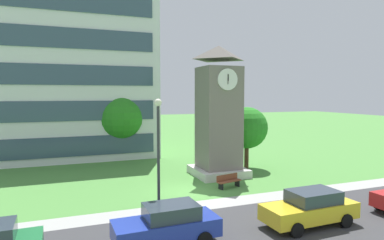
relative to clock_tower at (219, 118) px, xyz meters
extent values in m
plane|color=#4C893D|center=(-3.62, -3.38, -4.44)|extent=(160.00, 160.00, 0.00)
cube|color=#38383A|center=(-3.62, -10.52, -4.43)|extent=(120.00, 7.20, 0.01)
cube|color=#9E9E99|center=(-3.62, -6.12, -4.44)|extent=(120.00, 1.60, 0.01)
cube|color=silver|center=(-11.91, 15.09, 3.56)|extent=(19.26, 13.38, 16.00)
cube|color=#384C60|center=(-11.91, 8.35, -2.84)|extent=(17.72, 0.10, 1.80)
cube|color=#384C60|center=(-11.91, 8.35, 0.36)|extent=(17.72, 0.10, 1.80)
cube|color=#384C60|center=(-11.91, 8.35, 3.56)|extent=(17.72, 0.10, 1.80)
cube|color=#384C60|center=(-11.91, 8.35, 6.76)|extent=(17.72, 0.10, 1.80)
cube|color=slate|center=(0.00, 0.00, -0.26)|extent=(2.84, 2.84, 8.36)
cube|color=beige|center=(0.00, 0.00, -4.14)|extent=(3.83, 3.83, 0.60)
pyramid|color=#5D5751|center=(0.00, 0.00, 4.99)|extent=(3.12, 3.12, 1.07)
cylinder|color=white|center=(0.00, -1.47, 2.92)|extent=(1.56, 0.12, 1.56)
cylinder|color=white|center=(1.47, 0.00, 2.92)|extent=(0.12, 1.56, 1.56)
cube|color=black|center=(0.00, -1.54, 3.06)|extent=(0.07, 0.08, 0.47)
cube|color=black|center=(0.00, -1.55, 2.92)|extent=(0.06, 0.06, 0.70)
cube|color=brown|center=(-0.85, -3.49, -3.99)|extent=(1.86, 0.88, 0.06)
cube|color=brown|center=(-0.90, -3.28, -3.76)|extent=(1.76, 0.46, 0.40)
cube|color=black|center=(-1.55, -3.66, -4.21)|extent=(0.18, 0.44, 0.45)
cube|color=black|center=(-0.15, -3.32, -4.21)|extent=(0.18, 0.44, 0.45)
cylinder|color=#333338|center=(-6.93, -7.85, -1.58)|extent=(0.14, 0.14, 5.72)
sphere|color=#F2EFCC|center=(-6.93, -7.85, 1.46)|extent=(0.36, 0.36, 0.36)
cylinder|color=#513823|center=(-6.00, 9.49, -3.21)|extent=(0.44, 0.44, 2.45)
sphere|color=#287B1F|center=(-6.00, 9.49, -0.43)|extent=(4.45, 4.45, 4.45)
cylinder|color=#513823|center=(3.27, 1.34, -3.32)|extent=(0.37, 0.37, 2.24)
sphere|color=#268121|center=(3.27, 1.34, -0.97)|extent=(3.50, 3.50, 3.50)
cube|color=#23389E|center=(-7.24, -10.16, -3.73)|extent=(4.45, 1.84, 0.76)
cube|color=#2D3842|center=(-7.02, -10.15, -3.05)|extent=(2.24, 1.58, 0.60)
cylinder|color=black|center=(-8.63, -9.34, -4.11)|extent=(0.66, 0.24, 0.66)
cylinder|color=black|center=(-5.85, -10.98, -4.11)|extent=(0.66, 0.24, 0.66)
cylinder|color=black|center=(-5.89, -9.28, -4.11)|extent=(0.66, 0.24, 0.66)
cube|color=gold|center=(-0.26, -10.65, -3.73)|extent=(4.70, 1.88, 0.76)
cube|color=#2D3842|center=(-0.03, -10.64, -3.05)|extent=(2.37, 1.61, 0.60)
cylinder|color=black|center=(-1.68, -11.55, -4.11)|extent=(0.66, 0.24, 0.66)
cylinder|color=black|center=(-1.73, -9.82, -4.11)|extent=(0.66, 0.24, 0.66)
cylinder|color=black|center=(1.20, -11.48, -4.11)|extent=(0.66, 0.24, 0.66)
cylinder|color=black|center=(1.16, -9.75, -4.11)|extent=(0.66, 0.24, 0.66)
cylinder|color=black|center=(4.82, -10.22, -4.11)|extent=(0.66, 0.24, 0.66)
camera|label=1|loc=(-11.10, -23.25, 1.85)|focal=31.35mm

